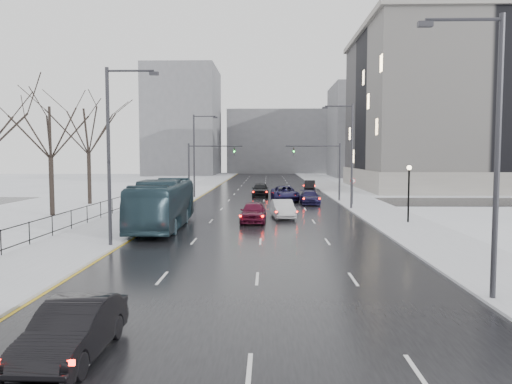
# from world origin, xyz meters

# --- Properties ---
(road) EXTENTS (16.00, 150.00, 0.04)m
(road) POSITION_xyz_m (0.00, 60.00, 0.02)
(road) COLOR black
(road) RESTS_ON ground
(cross_road) EXTENTS (130.00, 10.00, 0.04)m
(cross_road) POSITION_xyz_m (0.00, 48.00, 0.02)
(cross_road) COLOR black
(cross_road) RESTS_ON ground
(sidewalk_left) EXTENTS (5.00, 150.00, 0.16)m
(sidewalk_left) POSITION_xyz_m (-10.50, 60.00, 0.08)
(sidewalk_left) COLOR silver
(sidewalk_left) RESTS_ON ground
(sidewalk_right) EXTENTS (5.00, 150.00, 0.16)m
(sidewalk_right) POSITION_xyz_m (10.50, 60.00, 0.08)
(sidewalk_right) COLOR silver
(sidewalk_right) RESTS_ON ground
(park_strip) EXTENTS (14.00, 150.00, 0.12)m
(park_strip) POSITION_xyz_m (-20.00, 60.00, 0.06)
(park_strip) COLOR white
(park_strip) RESTS_ON ground
(tree_park_d) EXTENTS (8.75, 8.75, 12.50)m
(tree_park_d) POSITION_xyz_m (-17.80, 34.00, 0.00)
(tree_park_d) COLOR black
(tree_park_d) RESTS_ON ground
(tree_park_e) EXTENTS (9.45, 9.45, 13.50)m
(tree_park_e) POSITION_xyz_m (-18.20, 44.00, 0.00)
(tree_park_e) COLOR black
(tree_park_e) RESTS_ON ground
(iron_fence) EXTENTS (0.06, 70.00, 1.30)m
(iron_fence) POSITION_xyz_m (-13.00, 30.00, 0.91)
(iron_fence) COLOR black
(iron_fence) RESTS_ON sidewalk_left
(streetlight_r_near) EXTENTS (2.95, 0.25, 10.00)m
(streetlight_r_near) POSITION_xyz_m (8.17, 10.00, 5.62)
(streetlight_r_near) COLOR #2D2D33
(streetlight_r_near) RESTS_ON ground
(streetlight_r_mid) EXTENTS (2.95, 0.25, 10.00)m
(streetlight_r_mid) POSITION_xyz_m (8.17, 40.00, 5.62)
(streetlight_r_mid) COLOR #2D2D33
(streetlight_r_mid) RESTS_ON ground
(streetlight_l_near) EXTENTS (2.95, 0.25, 10.00)m
(streetlight_l_near) POSITION_xyz_m (-8.17, 20.00, 5.62)
(streetlight_l_near) COLOR #2D2D33
(streetlight_l_near) RESTS_ON ground
(streetlight_l_far) EXTENTS (2.95, 0.25, 10.00)m
(streetlight_l_far) POSITION_xyz_m (-8.17, 52.00, 5.62)
(streetlight_l_far) COLOR #2D2D33
(streetlight_l_far) RESTS_ON ground
(lamppost_r_mid) EXTENTS (0.36, 0.36, 4.28)m
(lamppost_r_mid) POSITION_xyz_m (11.00, 30.00, 2.94)
(lamppost_r_mid) COLOR black
(lamppost_r_mid) RESTS_ON sidewalk_right
(mast_signal_right) EXTENTS (6.10, 0.33, 6.50)m
(mast_signal_right) POSITION_xyz_m (7.33, 48.00, 4.11)
(mast_signal_right) COLOR #2D2D33
(mast_signal_right) RESTS_ON ground
(mast_signal_left) EXTENTS (6.10, 0.33, 6.50)m
(mast_signal_left) POSITION_xyz_m (-7.33, 48.00, 4.11)
(mast_signal_left) COLOR #2D2D33
(mast_signal_left) RESTS_ON ground
(no_uturn_sign) EXTENTS (0.60, 0.06, 2.70)m
(no_uturn_sign) POSITION_xyz_m (9.20, 44.00, 2.30)
(no_uturn_sign) COLOR #2D2D33
(no_uturn_sign) RESTS_ON sidewalk_right
(civic_building) EXTENTS (41.00, 31.00, 24.80)m
(civic_building) POSITION_xyz_m (35.00, 72.00, 11.21)
(civic_building) COLOR gray
(civic_building) RESTS_ON ground
(bldg_far_right) EXTENTS (24.00, 20.00, 22.00)m
(bldg_far_right) POSITION_xyz_m (28.00, 115.00, 11.00)
(bldg_far_right) COLOR slate
(bldg_far_right) RESTS_ON ground
(bldg_far_left) EXTENTS (18.00, 22.00, 28.00)m
(bldg_far_left) POSITION_xyz_m (-22.00, 125.00, 14.00)
(bldg_far_left) COLOR slate
(bldg_far_left) RESTS_ON ground
(bldg_far_center) EXTENTS (30.00, 18.00, 18.00)m
(bldg_far_center) POSITION_xyz_m (4.00, 140.00, 9.00)
(bldg_far_center) COLOR slate
(bldg_far_center) RESTS_ON ground
(sedan_left_near) EXTENTS (1.61, 4.43, 1.45)m
(sedan_left_near) POSITION_xyz_m (-4.50, 4.73, 0.77)
(sedan_left_near) COLOR black
(sedan_left_near) RESTS_ON road
(bus) EXTENTS (3.25, 12.41, 3.43)m
(bus) POSITION_xyz_m (-7.00, 27.43, 1.76)
(bus) COLOR #223943
(bus) RESTS_ON road
(sedan_center_near) EXTENTS (2.03, 4.75, 1.60)m
(sedan_center_near) POSITION_xyz_m (-0.68, 30.52, 0.84)
(sedan_center_near) COLOR #520E25
(sedan_center_near) RESTS_ON road
(sedan_right_near) EXTENTS (2.11, 4.72, 1.51)m
(sedan_right_near) POSITION_xyz_m (1.66, 33.14, 0.79)
(sedan_right_near) COLOR silver
(sedan_right_near) RESTS_ON road
(sedan_right_cross) EXTENTS (3.28, 6.22, 1.67)m
(sedan_right_cross) POSITION_xyz_m (2.36, 48.76, 0.87)
(sedan_right_cross) COLOR #191644
(sedan_right_cross) RESTS_ON road
(sedan_right_far) EXTENTS (2.03, 4.85, 1.40)m
(sedan_right_far) POSITION_xyz_m (4.86, 44.96, 0.74)
(sedan_right_far) COLOR #171238
(sedan_right_far) RESTS_ON road
(sedan_center_far) EXTENTS (2.08, 5.08, 1.72)m
(sedan_center_far) POSITION_xyz_m (-0.50, 54.48, 0.90)
(sedan_center_far) COLOR black
(sedan_center_far) RESTS_ON road
(sedan_right_distant) EXTENTS (2.02, 4.47, 1.42)m
(sedan_right_distant) POSITION_xyz_m (6.66, 66.26, 0.75)
(sedan_right_distant) COLOR black
(sedan_right_distant) RESTS_ON road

